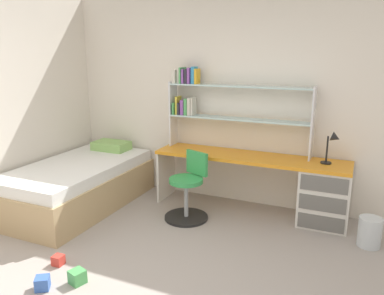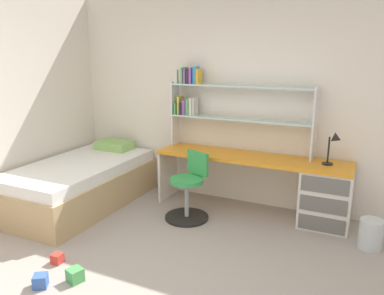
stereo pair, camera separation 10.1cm
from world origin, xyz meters
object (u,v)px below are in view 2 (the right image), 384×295
bed_platform (81,183)px  waste_bin (371,234)px  toy_block_red_1 (57,258)px  desk (303,188)px  desk_lamp (335,144)px  swivel_chair (189,193)px  toy_block_green_0 (75,275)px  bookshelf_hutch (218,101)px  toy_block_blue_2 (40,281)px

bed_platform → waste_bin: size_ratio=6.50×
bed_platform → toy_block_red_1: bearing=-57.9°
waste_bin → toy_block_red_1: 3.10m
waste_bin → toy_block_red_1: waste_bin is taller
desk → desk_lamp: desk_lamp is taller
swivel_chair → toy_block_green_0: size_ratio=6.57×
bed_platform → desk_lamp: bearing=13.6°
bed_platform → toy_block_green_0: (1.13, -1.38, -0.23)m
bookshelf_hutch → desk_lamp: bookshelf_hutch is taller
desk_lamp → toy_block_blue_2: desk_lamp is taller
desk_lamp → toy_block_green_0: size_ratio=3.17×
bookshelf_hutch → waste_bin: (1.88, -0.51, -1.19)m
toy_block_green_0 → toy_block_red_1: size_ratio=1.28×
desk_lamp → toy_block_green_0: bearing=-131.2°
bookshelf_hutch → bed_platform: size_ratio=0.91×
waste_bin → toy_block_red_1: bearing=-149.3°
waste_bin → bookshelf_hutch: bearing=164.7°
desk_lamp → toy_block_blue_2: 3.21m
desk_lamp → toy_block_red_1: size_ratio=4.06×
desk_lamp → swivel_chair: desk_lamp is taller
desk → toy_block_green_0: 2.64m
toy_block_blue_2 → bookshelf_hutch: bearing=75.5°
bookshelf_hutch → toy_block_blue_2: 2.83m
toy_block_red_1 → toy_block_blue_2: 0.38m
bed_platform → toy_block_red_1: (0.77, -1.23, -0.24)m
desk_lamp → desk: bearing=-179.4°
desk_lamp → bed_platform: bearing=-166.4°
toy_block_blue_2 → bed_platform: bearing=120.3°
desk → waste_bin: bearing=-25.9°
swivel_chair → toy_block_red_1: (-0.68, -1.45, -0.27)m
desk → toy_block_green_0: desk is taller
waste_bin → swivel_chair: bearing=-176.1°
bookshelf_hutch → swivel_chair: bearing=-99.0°
desk_lamp → toy_block_green_0: (-1.85, -2.11, -0.91)m
desk → bookshelf_hutch: size_ratio=1.29×
waste_bin → toy_block_blue_2: size_ratio=2.75×
toy_block_green_0 → toy_block_blue_2: 0.28m
bed_platform → toy_block_green_0: bed_platform is taller
desk → desk_lamp: size_ratio=6.10×
bookshelf_hutch → desk_lamp: 1.48m
bed_platform → toy_block_red_1: size_ratio=21.23×
desk_lamp → toy_block_green_0: desk_lamp is taller
bookshelf_hutch → toy_block_blue_2: bookshelf_hutch is taller
bookshelf_hutch → toy_block_red_1: (-0.78, -2.09, -1.30)m
desk → toy_block_blue_2: bearing=-127.6°
bookshelf_hutch → swivel_chair: size_ratio=2.28×
toy_block_blue_2 → toy_block_red_1: bearing=113.4°
desk → bed_platform: bearing=-165.0°
waste_bin → toy_block_green_0: bearing=-142.9°
desk_lamp → bed_platform: 3.14m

